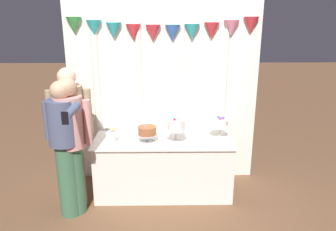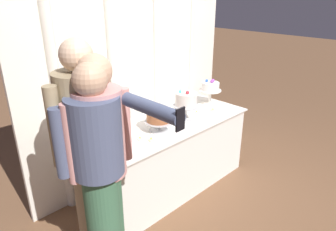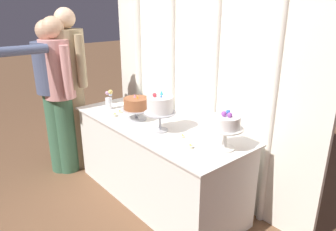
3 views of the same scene
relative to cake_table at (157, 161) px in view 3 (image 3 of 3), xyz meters
The scene contains 14 objects.
ground_plane 0.38m from the cake_table, 90.00° to the right, with size 24.00×24.00×0.00m, color brown.
draped_curtain 1.14m from the cake_table, 95.53° to the left, with size 2.52×0.19×2.51m.
cake_table is the anchor object (origin of this frame).
cake_display_leftmost 0.54m from the cake_table, 160.75° to the right, with size 0.26×0.26×0.23m.
cake_display_center 0.60m from the cake_table, 27.88° to the right, with size 0.26×0.26×0.33m.
cake_display_rightmost 0.90m from the cake_table, ahead, with size 0.25×0.25×0.29m.
flower_vase 0.77m from the cake_table, 169.91° to the right, with size 0.08×0.09×0.20m.
tealight_far_left 0.59m from the cake_table, 168.10° to the right, with size 0.05×0.05×0.03m.
tealight_near_left 0.57m from the cake_table, 155.25° to the right, with size 0.05×0.05×0.04m.
tealight_near_right 0.53m from the cake_table, ahead, with size 0.04×0.04×0.03m.
tealight_far_right 0.67m from the cake_table, 12.31° to the right, with size 0.05×0.05×0.03m.
guest_man_dark_suit 1.22m from the cake_table, 157.68° to the right, with size 0.48×0.32×1.61m.
guest_man_pink_jacket 1.22m from the cake_table, 165.03° to the right, with size 0.49×0.37×1.69m.
guest_girl_blue_dress 1.28m from the cake_table, 156.52° to the right, with size 0.46×0.74×1.58m.
Camera 3 is at (1.98, -1.45, 1.70)m, focal length 33.16 mm.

